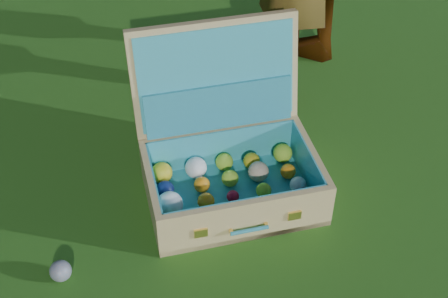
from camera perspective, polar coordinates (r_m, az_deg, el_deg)
ground at (r=1.89m, az=4.05°, el=-7.81°), size 60.00×60.00×0.00m
stray_ball at (r=1.82m, az=-14.72°, el=-10.73°), size 0.06×0.06×0.06m
suitcase at (r=1.94m, az=0.16°, el=-0.22°), size 0.59×0.53×0.50m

